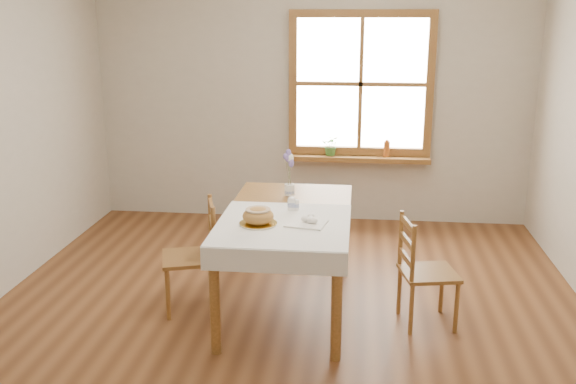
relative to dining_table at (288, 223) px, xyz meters
name	(u,v)px	position (x,y,z in m)	size (l,w,h in m)	color
ground	(283,324)	(0.00, -0.30, -0.66)	(5.00, 5.00, 0.00)	brown
room_walls	(283,84)	(0.00, -0.30, 1.04)	(4.60, 5.10, 2.65)	beige
window	(361,84)	(0.50, 2.17, 0.79)	(1.46, 0.08, 1.46)	#98602F
window_sill	(358,159)	(0.50, 2.10, 0.03)	(1.46, 0.20, 0.05)	#98602F
dining_table	(288,223)	(0.00, 0.00, 0.00)	(0.90, 1.60, 0.75)	#98602F
table_linen	(283,224)	(0.00, -0.30, 0.09)	(0.91, 0.99, 0.01)	silver
chair_left	(189,256)	(-0.72, -0.11, -0.25)	(0.39, 0.41, 0.83)	#98602F
chair_right	(429,271)	(1.01, -0.16, -0.27)	(0.37, 0.39, 0.80)	#98602F
bread_plate	(258,224)	(-0.17, -0.34, 0.10)	(0.25, 0.25, 0.01)	silver
bread_loaf	(258,214)	(-0.17, -0.34, 0.17)	(0.21, 0.21, 0.12)	#B4833F
egg_napkin	(306,223)	(0.16, -0.30, 0.10)	(0.26, 0.22, 0.01)	silver
eggs	(306,220)	(0.16, -0.30, 0.13)	(0.20, 0.18, 0.04)	white
salt_shaker	(291,203)	(0.02, 0.01, 0.15)	(0.05, 0.05, 0.10)	silver
pepper_shaker	(296,204)	(0.06, 0.02, 0.14)	(0.04, 0.04, 0.08)	silver
flower_vase	(289,191)	(-0.03, 0.41, 0.13)	(0.08, 0.08, 0.09)	silver
lavender_bouquet	(290,169)	(-0.03, 0.41, 0.31)	(0.14, 0.14, 0.27)	#6A579A
potted_plant	(331,148)	(0.22, 2.10, 0.13)	(0.19, 0.21, 0.16)	#407830
amber_bottle	(387,148)	(0.79, 2.10, 0.14)	(0.06, 0.06, 0.18)	#B05B20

